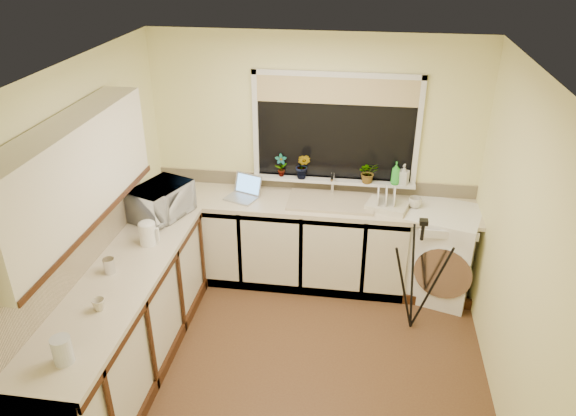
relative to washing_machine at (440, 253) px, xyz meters
The scene contains 33 objects.
floor 1.78m from the washing_machine, 137.71° to the right, with size 3.20×3.20×0.00m, color brown.
ceiling 2.64m from the washing_machine, 137.71° to the right, with size 3.20×3.20×0.00m, color white.
wall_back 1.53m from the washing_machine, 165.15° to the left, with size 3.20×3.20×0.00m, color #F8F3A5.
wall_front 3.05m from the washing_machine, 115.63° to the right, with size 3.20×3.20×0.00m, color #F8F3A5.
wall_left 3.20m from the washing_machine, 158.01° to the right, with size 3.00×3.00×0.00m, color #F8F3A5.
wall_right 1.43m from the washing_machine, 74.45° to the right, with size 3.00×3.00×0.00m, color #F8F3A5.
base_cabinet_back 1.60m from the washing_machine, behind, with size 2.55×0.60×0.86m, color silver.
base_cabinet_left 2.96m from the washing_machine, 150.44° to the right, with size 0.54×2.40×0.86m, color silver.
worktop_back 1.35m from the washing_machine, behind, with size 3.20×0.60×0.04m, color beige.
worktop_left 2.99m from the washing_machine, 150.44° to the right, with size 0.60×2.40×0.04m, color beige.
upper_cabinet 3.43m from the washing_machine, 149.33° to the right, with size 0.28×1.90×0.70m, color silver.
splashback_left 3.29m from the washing_machine, 152.97° to the right, with size 0.02×2.40×0.45m, color beige.
splashback_back 1.42m from the washing_machine, 165.65° to the left, with size 3.20×0.02×0.14m, color beige.
window_glass 1.57m from the washing_machine, 163.28° to the left, with size 1.50×0.02×1.00m, color black.
window_blind 1.85m from the washing_machine, 164.50° to the left, with size 1.50×0.02×0.25m, color tan.
windowsill 1.25m from the washing_machine, 166.00° to the left, with size 1.60×0.14×0.03m, color white.
sink 1.17m from the washing_machine, behind, with size 0.82×0.46×0.03m, color tan.
faucet 1.24m from the washing_machine, 168.53° to the left, with size 0.03×0.03×0.24m, color silver.
washing_machine is the anchor object (origin of this frame).
laptop 2.00m from the washing_machine, behind, with size 0.37×0.36×0.21m.
kettle 2.76m from the washing_machine, 159.45° to the right, with size 0.14×0.14×0.19m, color white.
dish_rack 0.72m from the washing_machine, behind, with size 0.37×0.28×0.06m, color beige.
tripod 0.66m from the washing_machine, 114.04° to the right, with size 0.54×0.54×1.11m, color black, non-canonical shape.
glass_jug 3.50m from the washing_machine, 136.89° to the right, with size 0.12×0.12×0.18m, color silver.
steel_jar 3.06m from the washing_machine, 152.27° to the right, with size 0.09×0.09×0.12m, color silver.
microwave 2.69m from the washing_machine, behind, with size 0.55×0.37×0.30m, color white.
plant_a 1.77m from the washing_machine, behind, with size 0.12×0.08×0.23m, color #999999.
plant_b 1.57m from the washing_machine, behind, with size 0.15×0.12×0.26m, color #999999.
plant_d 1.05m from the washing_machine, 162.27° to the left, with size 0.19×0.17×0.21m, color #999999.
soap_bottle_green 0.89m from the washing_machine, 153.96° to the left, with size 0.09×0.09×0.23m, color green.
soap_bottle_clear 0.84m from the washing_machine, 147.93° to the left, with size 0.09×0.09×0.20m, color #999999.
cup_back 0.58m from the washing_machine, 168.09° to the left, with size 0.13×0.13×0.10m, color beige.
cup_left 3.18m from the washing_machine, 143.95° to the right, with size 0.09×0.09×0.08m, color beige.
Camera 1 is at (0.48, -3.52, 3.27)m, focal length 34.14 mm.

